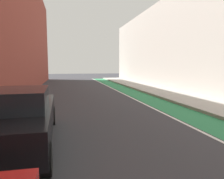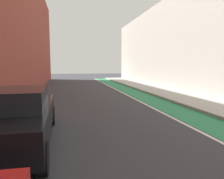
% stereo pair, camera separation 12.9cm
% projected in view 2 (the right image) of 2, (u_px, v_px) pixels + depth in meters
% --- Properties ---
extents(ground_plane, '(89.54, 89.54, 0.00)m').
position_uv_depth(ground_plane, '(100.00, 103.00, 11.77)').
color(ground_plane, '#38383D').
extents(bike_lane_paint, '(1.60, 40.70, 0.00)m').
position_uv_depth(bike_lane_paint, '(144.00, 97.00, 14.38)').
color(bike_lane_paint, '#2D8451').
rests_on(bike_lane_paint, ground).
extents(lane_divider_stripe, '(0.12, 40.70, 0.00)m').
position_uv_depth(lane_divider_stripe, '(131.00, 97.00, 14.20)').
color(lane_divider_stripe, white).
rests_on(lane_divider_stripe, ground).
extents(sidewalk_right, '(2.76, 40.70, 0.14)m').
position_uv_depth(sidewalk_right, '(173.00, 95.00, 14.81)').
color(sidewalk_right, '#A8A59E').
rests_on(sidewalk_right, ground).
extents(building_facade_right, '(2.40, 36.70, 8.11)m').
position_uv_depth(building_facade_right, '(192.00, 41.00, 16.82)').
color(building_facade_right, '#B2ADA3').
rests_on(building_facade_right, ground).
extents(parked_sedan_black, '(1.96, 4.74, 1.53)m').
position_uv_depth(parked_sedan_black, '(16.00, 117.00, 5.47)').
color(parked_sedan_black, black).
rests_on(parked_sedan_black, ground).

